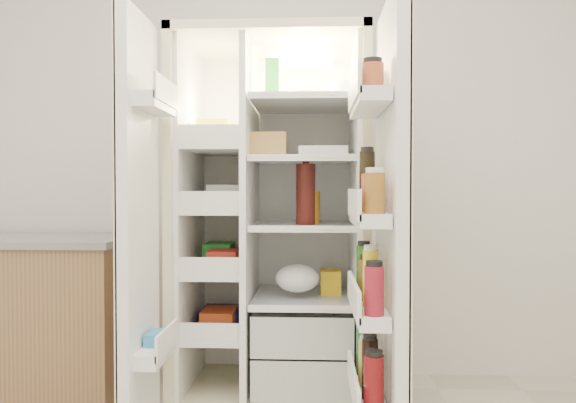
{
  "coord_description": "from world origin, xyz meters",
  "views": [
    {
      "loc": [
        0.23,
        -1.12,
        1.06
      ],
      "look_at": [
        0.12,
        1.25,
        1.01
      ],
      "focal_mm": 34.0,
      "sensor_mm": 36.0,
      "label": 1
    }
  ],
  "objects": [
    {
      "name": "wall_back",
      "position": [
        0.0,
        2.0,
        1.35
      ],
      "size": [
        4.0,
        0.02,
        2.7
      ],
      "primitive_type": "cube",
      "color": "silver",
      "rests_on": "floor"
    },
    {
      "name": "refrigerator",
      "position": [
        0.04,
        1.65,
        0.74
      ],
      "size": [
        0.92,
        0.7,
        1.8
      ],
      "color": "beige",
      "rests_on": "floor"
    },
    {
      "name": "fridge_door",
      "position": [
        0.51,
        0.96,
        0.87
      ],
      "size": [
        0.17,
        0.58,
        1.72
      ],
      "color": "white",
      "rests_on": "floor"
    },
    {
      "name": "freezer_door",
      "position": [
        -0.47,
        1.05,
        0.89
      ],
      "size": [
        0.15,
        0.4,
        1.72
      ],
      "color": "white",
      "rests_on": "floor"
    },
    {
      "name": "kitchen_counter",
      "position": [
        -1.29,
        1.67,
        0.41
      ],
      "size": [
        1.11,
        0.59,
        0.81
      ],
      "color": "olive",
      "rests_on": "floor"
    }
  ]
}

